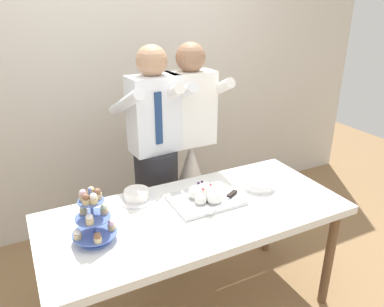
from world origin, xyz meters
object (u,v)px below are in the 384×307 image
(dessert_table, at_px, (196,221))
(main_cake_tray, at_px, (206,196))
(person_bride, at_px, (191,183))
(round_cake, at_px, (137,196))
(person_groom, at_px, (156,172))
(cupcake_stand, at_px, (93,219))
(plate_stack, at_px, (259,183))

(dessert_table, distance_m, main_cake_tray, 0.17)
(person_bride, bearing_deg, round_cake, -145.83)
(main_cake_tray, bearing_deg, dessert_table, -147.90)
(main_cake_tray, height_order, person_groom, person_groom)
(dessert_table, relative_size, person_bride, 1.08)
(cupcake_stand, height_order, person_groom, person_groom)
(round_cake, bearing_deg, main_cake_tray, -30.09)
(cupcake_stand, relative_size, person_bride, 0.18)
(dessert_table, height_order, main_cake_tray, main_cake_tray)
(main_cake_tray, relative_size, person_groom, 0.25)
(dessert_table, relative_size, main_cake_tray, 4.29)
(round_cake, distance_m, person_groom, 0.46)
(cupcake_stand, bearing_deg, main_cake_tray, 7.28)
(cupcake_stand, bearing_deg, person_bride, 37.56)
(round_cake, bearing_deg, dessert_table, -46.43)
(cupcake_stand, xyz_separation_m, main_cake_tray, (0.70, 0.09, -0.09))
(dessert_table, height_order, person_groom, person_groom)
(cupcake_stand, height_order, person_bride, person_bride)
(main_cake_tray, bearing_deg, cupcake_stand, -172.72)
(round_cake, bearing_deg, person_bride, 34.17)
(person_groom, distance_m, person_bride, 0.34)
(dessert_table, bearing_deg, round_cake, 133.57)
(cupcake_stand, bearing_deg, round_cake, 42.74)
(main_cake_tray, distance_m, plate_stack, 0.40)
(plate_stack, bearing_deg, dessert_table, -172.48)
(dessert_table, relative_size, cupcake_stand, 5.90)
(person_groom, bearing_deg, plate_stack, -49.34)
(person_groom, bearing_deg, cupcake_stand, -131.92)
(main_cake_tray, bearing_deg, plate_stack, 0.23)
(plate_stack, bearing_deg, round_cake, 164.59)
(main_cake_tray, bearing_deg, person_bride, 71.81)
(cupcake_stand, relative_size, plate_stack, 1.42)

